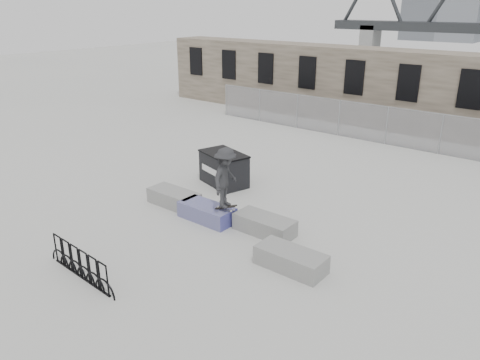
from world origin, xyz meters
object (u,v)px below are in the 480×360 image
at_px(planter_far_left, 174,197).
at_px(planter_center_left, 207,212).
at_px(planter_center_right, 265,224).
at_px(skateboarder, 226,178).
at_px(planter_offset, 291,259).
at_px(dumpster, 224,169).
at_px(bike_rack, 80,264).

height_order(planter_far_left, planter_center_left, same).
bearing_deg(planter_center_right, skateboarder, -163.15).
height_order(planter_center_right, planter_offset, same).
bearing_deg(planter_center_right, dumpster, 147.12).
bearing_deg(planter_far_left, dumpster, 88.64).
distance_m(planter_far_left, skateboarder, 2.98).
bearing_deg(planter_center_left, planter_center_right, 12.27).
xyz_separation_m(planter_center_right, skateboarder, (-1.31, -0.40, 1.42)).
relative_size(planter_far_left, planter_center_left, 1.00).
bearing_deg(skateboarder, bike_rack, 154.14).
distance_m(planter_far_left, planter_offset, 5.88).
xyz_separation_m(planter_center_left, skateboarder, (0.81, 0.06, 1.42)).
xyz_separation_m(planter_offset, bike_rack, (-4.18, -3.97, 0.14)).
bearing_deg(bike_rack, planter_center_right, 66.28).
bearing_deg(dumpster, planter_center_left, -42.65).
bearing_deg(planter_center_left, dumpster, 120.60).
relative_size(planter_center_left, skateboarder, 0.92).
height_order(planter_center_right, bike_rack, bike_rack).
distance_m(dumpster, skateboarder, 4.00).
distance_m(planter_far_left, planter_center_right, 3.94).
xyz_separation_m(planter_offset, dumpster, (-5.72, 3.81, 0.38)).
height_order(planter_far_left, bike_rack, bike_rack).
bearing_deg(planter_center_right, planter_offset, -35.32).
xyz_separation_m(planter_far_left, dumpster, (0.07, 2.77, 0.38)).
relative_size(dumpster, skateboarder, 1.06).
bearing_deg(planter_far_left, skateboarder, -2.60).
xyz_separation_m(planter_center_right, planter_offset, (1.86, -1.32, 0.00)).
distance_m(planter_far_left, planter_center_left, 1.82).
relative_size(planter_far_left, planter_center_right, 1.00).
xyz_separation_m(planter_far_left, planter_center_left, (1.81, -0.18, 0.00)).
height_order(planter_far_left, planter_offset, same).
bearing_deg(planter_far_left, bike_rack, -72.28).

